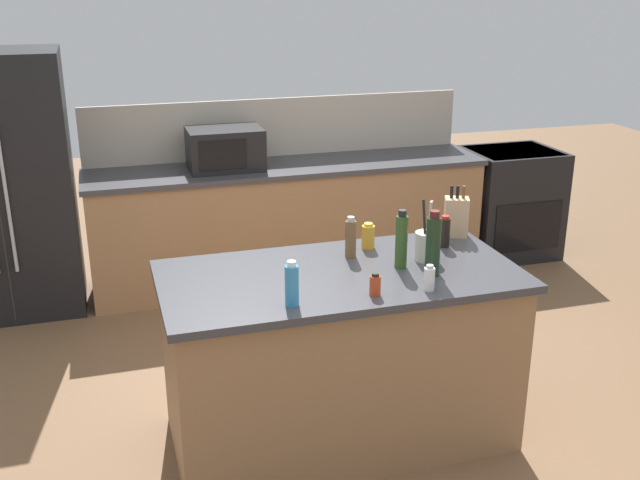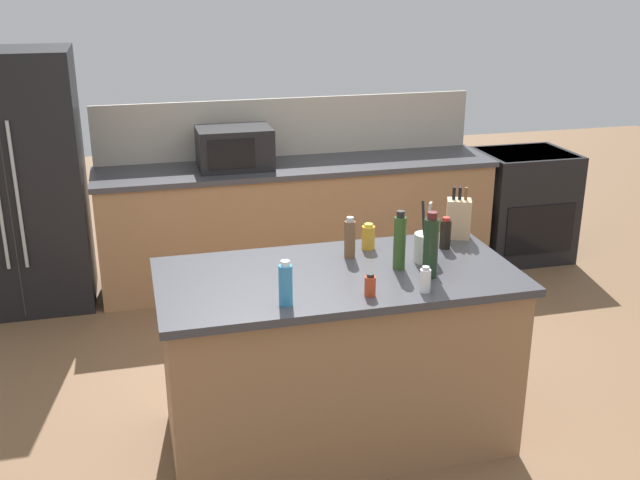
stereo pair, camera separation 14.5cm
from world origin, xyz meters
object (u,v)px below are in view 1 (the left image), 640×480
(microwave, at_px, (225,149))
(olive_oil_bottle, at_px, (401,241))
(utensil_crock, at_px, (426,245))
(spice_jar_paprika, at_px, (375,285))
(pepper_grinder, at_px, (351,238))
(honey_jar, at_px, (368,236))
(range_oven, at_px, (509,202))
(knife_block, at_px, (456,216))
(salt_shaker, at_px, (429,278))
(soy_sauce_bottle, at_px, (444,232))
(dish_soap_bottle, at_px, (292,285))
(refrigerator, at_px, (3,185))
(wine_bottle, at_px, (433,245))

(microwave, xyz_separation_m, olive_oil_bottle, (0.49, -2.22, -0.01))
(utensil_crock, relative_size, spice_jar_paprika, 2.95)
(pepper_grinder, bearing_deg, honey_jar, 35.85)
(range_oven, xyz_separation_m, spice_jar_paprika, (-2.20, -2.50, 0.52))
(knife_block, height_order, salt_shaker, knife_block)
(utensil_crock, bearing_deg, spice_jar_paprika, -140.25)
(honey_jar, xyz_separation_m, pepper_grinder, (-0.13, -0.10, 0.04))
(microwave, relative_size, spice_jar_paprika, 5.07)
(microwave, xyz_separation_m, soy_sauce_bottle, (0.83, -2.01, -0.07))
(olive_oil_bottle, bearing_deg, dish_soap_bottle, -156.21)
(refrigerator, bearing_deg, knife_block, -36.97)
(salt_shaker, bearing_deg, utensil_crock, 67.65)
(salt_shaker, relative_size, pepper_grinder, 0.57)
(knife_block, distance_m, dish_soap_bottle, 1.28)
(spice_jar_paprika, distance_m, honey_jar, 0.62)
(soy_sauce_bottle, bearing_deg, range_oven, 51.21)
(spice_jar_paprika, height_order, dish_soap_bottle, dish_soap_bottle)
(spice_jar_paprika, xyz_separation_m, wine_bottle, (0.35, 0.14, 0.10))
(microwave, height_order, salt_shaker, microwave)
(range_oven, height_order, wine_bottle, wine_bottle)
(soy_sauce_bottle, xyz_separation_m, honey_jar, (-0.40, 0.10, -0.02))
(soy_sauce_bottle, height_order, honey_jar, soy_sauce_bottle)
(knife_block, bearing_deg, range_oven, 73.45)
(knife_block, relative_size, wine_bottle, 0.88)
(microwave, xyz_separation_m, wine_bottle, (0.60, -2.36, 0.00))
(salt_shaker, relative_size, dish_soap_bottle, 0.59)
(knife_block, bearing_deg, dish_soap_bottle, -128.47)
(range_oven, distance_m, knife_block, 2.45)
(range_oven, bearing_deg, knife_block, -128.34)
(refrigerator, relative_size, pepper_grinder, 8.49)
(olive_oil_bottle, bearing_deg, pepper_grinder, 131.61)
(olive_oil_bottle, relative_size, pepper_grinder, 1.39)
(knife_block, relative_size, olive_oil_bottle, 0.96)
(range_oven, height_order, utensil_crock, utensil_crock)
(pepper_grinder, distance_m, wine_bottle, 0.46)
(refrigerator, relative_size, olive_oil_bottle, 6.13)
(range_oven, bearing_deg, pepper_grinder, -136.92)
(honey_jar, height_order, pepper_grinder, pepper_grinder)
(spice_jar_paprika, bearing_deg, knife_block, 41.47)
(refrigerator, distance_m, olive_oil_bottle, 3.07)
(pepper_grinder, relative_size, wine_bottle, 0.66)
(spice_jar_paprika, bearing_deg, honey_jar, 72.75)
(knife_block, xyz_separation_m, pepper_grinder, (-0.67, -0.14, -0.01))
(refrigerator, xyz_separation_m, wine_bottle, (2.17, -2.41, 0.17))
(knife_block, xyz_separation_m, wine_bottle, (-0.37, -0.49, 0.04))
(salt_shaker, xyz_separation_m, pepper_grinder, (-0.21, 0.52, 0.04))
(wine_bottle, bearing_deg, spice_jar_paprika, -157.55)
(knife_block, bearing_deg, refrigerator, 164.82)
(honey_jar, height_order, dish_soap_bottle, dish_soap_bottle)
(refrigerator, distance_m, utensil_crock, 3.14)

